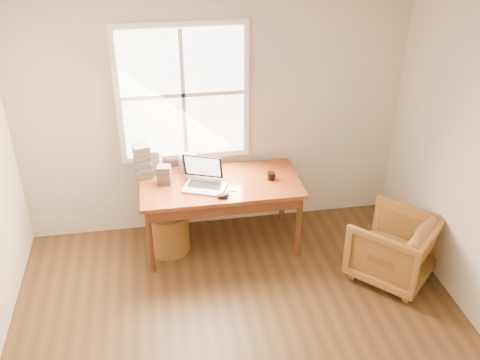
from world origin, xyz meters
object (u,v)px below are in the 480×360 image
object	(u,v)px
coffee_mug	(271,176)
laptop	(205,175)
desk	(220,184)
cd_stack_a	(154,161)
armchair	(393,247)
wicker_stool	(168,232)

from	to	relation	value
coffee_mug	laptop	bearing A→B (deg)	169.39
desk	laptop	distance (m)	0.25
coffee_mug	cd_stack_a	world-z (taller)	cd_stack_a
laptop	desk	bearing A→B (deg)	50.59
armchair	coffee_mug	world-z (taller)	coffee_mug
desk	cd_stack_a	bearing A→B (deg)	153.78
desk	cd_stack_a	distance (m)	0.73
wicker_stool	laptop	bearing A→B (deg)	-12.98
desk	cd_stack_a	xyz separation A→B (m)	(-0.64, 0.31, 0.16)
desk	wicker_stool	bearing A→B (deg)	180.00
desk	wicker_stool	xyz separation A→B (m)	(-0.55, 0.00, -0.51)
laptop	cd_stack_a	size ratio (longest dim) A/B	1.51
laptop	wicker_stool	bearing A→B (deg)	-170.92
armchair	coffee_mug	distance (m)	1.37
desk	laptop	world-z (taller)	laptop
laptop	cd_stack_a	bearing A→B (deg)	161.60
desk	laptop	xyz separation A→B (m)	(-0.16, -0.09, 0.17)
desk	armchair	world-z (taller)	desk
laptop	coffee_mug	distance (m)	0.68
desk	cd_stack_a	size ratio (longest dim) A/B	5.85
armchair	cd_stack_a	xyz separation A→B (m)	(-2.19, 1.10, 0.56)
wicker_stool	coffee_mug	xyz separation A→B (m)	(1.06, -0.03, 0.58)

